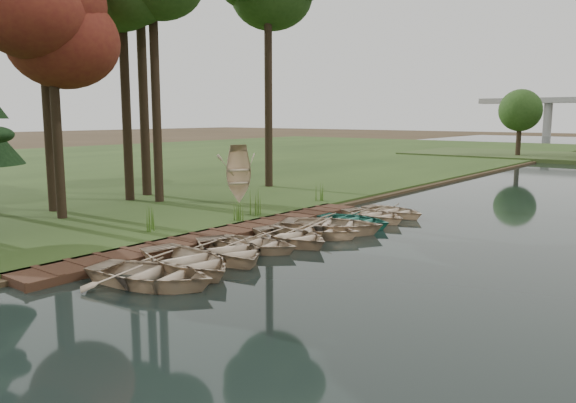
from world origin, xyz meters
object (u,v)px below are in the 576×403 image
Objects in this scene: rowboat_0 at (152,271)px; stored_rowboat at (238,197)px; boardwalk at (224,235)px; rowboat_1 at (187,258)px; rowboat_2 at (229,247)px.

stored_rowboat is at bearing 18.14° from rowboat_0.
rowboat_0 is (2.77, -5.54, 0.29)m from boardwalk.
rowboat_1 is at bearing -3.45° from rowboat_0.
rowboat_2 is at bearing -9.11° from rowboat_0.
boardwalk is 6.20m from rowboat_0.
stored_rowboat is (-6.77, 7.54, 0.16)m from rowboat_2.
boardwalk is 3.28m from rowboat_2.
rowboat_1 is at bearing -58.50° from boardwalk.
boardwalk is 4.29× the size of rowboat_2.
boardwalk is 4.72m from rowboat_1.
boardwalk is 4.20× the size of rowboat_0.
stored_rowboat is (-6.80, 9.37, 0.14)m from rowboat_1.
rowboat_1 reaches higher than rowboat_2.
boardwalk is at bearing 11.59° from rowboat_0.
rowboat_2 reaches higher than boardwalk.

